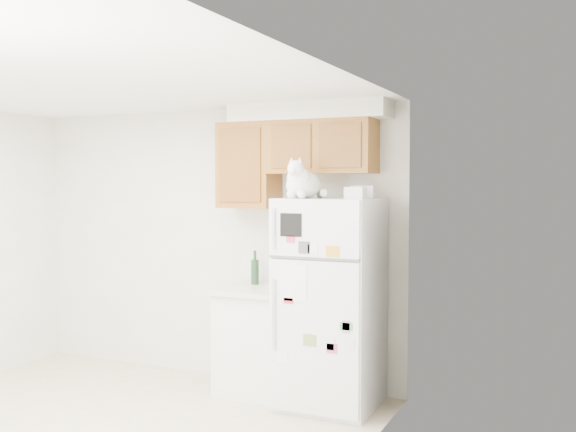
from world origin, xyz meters
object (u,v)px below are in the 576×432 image
Objects in this scene: base_counter at (258,340)px; cat at (302,183)px; storage_box_back at (362,192)px; refrigerator at (330,302)px; bottle_amber at (274,271)px; storage_box_front at (355,193)px; bottle_green at (255,267)px.

cat is (0.53, -0.28, 1.36)m from base_counter.
base_counter is 5.11× the size of storage_box_back.
refrigerator is 6.39× the size of bottle_amber.
refrigerator reaches higher than bottle_amber.
storage_box_front is 1.13m from bottle_amber.
base_counter is 1.98× the size of cat.
bottle_green is 0.20m from bottle_amber.
cat is at bearing -128.35° from refrigerator.
storage_box_back is 1.09m from bottle_amber.
cat reaches higher than bottle_amber.
bottle_green is at bearing 165.08° from refrigerator.
storage_box_back is at bearing 2.17° from base_counter.
refrigerator is 0.85m from bottle_green.
cat is 0.96m from bottle_amber.
refrigerator is 0.93m from storage_box_front.
base_counter is at bearing 170.35° from storage_box_front.
bottle_green is at bearing 160.52° from storage_box_back.
base_counter is (-0.69, 0.07, -0.39)m from refrigerator.
base_counter is 0.63m from bottle_green.
refrigerator is at bearing 157.74° from storage_box_front.
storage_box_back is at bearing 24.91° from refrigerator.
refrigerator is 0.65m from bottle_amber.
base_counter is 6.13× the size of storage_box_front.
storage_box_front is at bearing -23.60° from refrigerator.
refrigerator is at bearing -168.87° from storage_box_back.
bottle_green is at bearing 146.70° from cat.
bottle_green is 1.13× the size of bottle_amber.
bottle_amber is at bearing 162.08° from storage_box_front.
bottle_green is at bearing 164.27° from storage_box_front.
refrigerator is at bearing -17.37° from bottle_amber.
storage_box_front reaches higher than base_counter.
storage_box_front is (0.25, -0.11, 0.89)m from refrigerator.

